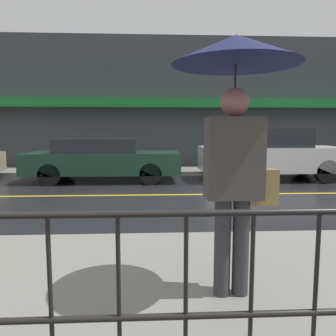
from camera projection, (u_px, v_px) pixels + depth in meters
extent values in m
plane|color=black|center=(215.00, 194.00, 7.95)|extent=(80.00, 80.00, 0.00)
cube|color=gray|center=(316.00, 287.00, 3.09)|extent=(28.00, 3.05, 0.14)
cube|color=gray|center=(193.00, 170.00, 12.21)|extent=(28.00, 1.86, 0.14)
cube|color=gold|center=(215.00, 194.00, 7.95)|extent=(25.20, 0.12, 0.01)
cube|color=#383D42|center=(190.00, 104.00, 12.99)|extent=(28.00, 0.30, 5.20)
cube|color=#196B2D|center=(191.00, 103.00, 12.57)|extent=(16.80, 0.55, 0.35)
cylinder|color=black|center=(51.00, 311.00, 1.66)|extent=(0.02, 0.02, 0.99)
cylinder|color=black|center=(119.00, 309.00, 1.68)|extent=(0.02, 0.02, 0.99)
cylinder|color=black|center=(186.00, 307.00, 1.69)|extent=(0.02, 0.02, 0.99)
cylinder|color=black|center=(251.00, 305.00, 1.71)|extent=(0.02, 0.02, 0.99)
cylinder|color=black|center=(315.00, 304.00, 1.73)|extent=(0.02, 0.02, 0.99)
cylinder|color=#333338|center=(222.00, 247.00, 2.78)|extent=(0.14, 0.14, 0.85)
cylinder|color=#333338|center=(241.00, 246.00, 2.79)|extent=(0.14, 0.14, 0.85)
cube|color=#47423D|center=(234.00, 158.00, 2.70)|extent=(0.46, 0.27, 0.67)
sphere|color=#AD6A62|center=(235.00, 102.00, 2.65)|extent=(0.23, 0.23, 0.23)
cylinder|color=#262628|center=(235.00, 112.00, 2.66)|extent=(0.02, 0.02, 0.75)
cone|color=#191E4C|center=(236.00, 50.00, 2.60)|extent=(1.04, 1.04, 0.23)
cube|color=#9E7A47|center=(263.00, 187.00, 2.74)|extent=(0.24, 0.12, 0.30)
cube|color=#193828|center=(104.00, 162.00, 10.03)|extent=(4.57, 1.84, 0.62)
cube|color=#1E2328|center=(98.00, 145.00, 9.96)|extent=(2.37, 1.69, 0.42)
cylinder|color=black|center=(151.00, 168.00, 10.93)|extent=(0.63, 0.22, 0.63)
cylinder|color=black|center=(150.00, 174.00, 9.33)|extent=(0.63, 0.22, 0.63)
cylinder|color=black|center=(65.00, 168.00, 10.79)|extent=(0.63, 0.22, 0.63)
cylinder|color=black|center=(50.00, 175.00, 9.18)|extent=(0.63, 0.22, 0.63)
cube|color=silver|center=(271.00, 159.00, 10.28)|extent=(4.41, 1.81, 0.74)
cube|color=#1E2328|center=(267.00, 138.00, 10.20)|extent=(2.29, 1.67, 0.56)
cylinder|color=black|center=(302.00, 166.00, 11.18)|extent=(0.69, 0.22, 0.69)
cylinder|color=black|center=(327.00, 172.00, 9.60)|extent=(0.69, 0.22, 0.69)
cylinder|color=black|center=(223.00, 166.00, 11.04)|extent=(0.69, 0.22, 0.69)
cylinder|color=black|center=(235.00, 172.00, 9.46)|extent=(0.69, 0.22, 0.69)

